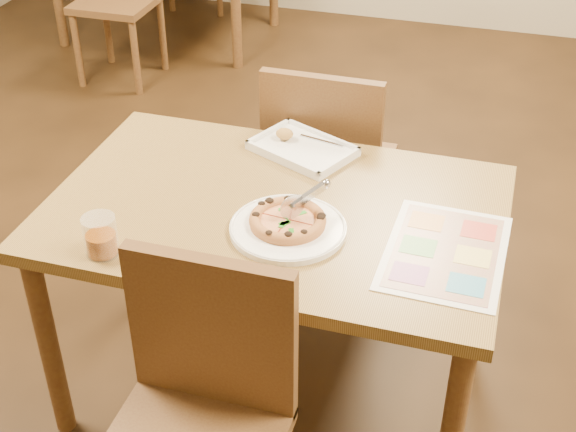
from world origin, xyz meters
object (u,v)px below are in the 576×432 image
(chair_far, at_px, (326,152))
(appetizer_tray, at_px, (301,149))
(pizza, at_px, (288,220))
(plate, at_px, (288,229))
(pizza_cutter, at_px, (304,199))
(menu, at_px, (445,252))
(glass_tumbler, at_px, (101,238))
(dining_table, at_px, (276,230))
(chair_near, at_px, (201,393))

(chair_far, height_order, appetizer_tray, chair_far)
(pizza, bearing_deg, plate, -67.45)
(chair_far, bearing_deg, pizza_cutter, 98.74)
(appetizer_tray, relative_size, menu, 0.85)
(plate, xyz_separation_m, glass_tumbler, (-0.44, -0.24, 0.04))
(menu, bearing_deg, chair_far, 125.81)
(chair_far, xyz_separation_m, menu, (0.50, -0.69, 0.16))
(dining_table, xyz_separation_m, appetizer_tray, (-0.02, 0.32, 0.10))
(pizza, height_order, glass_tumbler, glass_tumbler)
(pizza, height_order, appetizer_tray, appetizer_tray)
(dining_table, distance_m, menu, 0.51)
(dining_table, distance_m, pizza, 0.17)
(appetizer_tray, bearing_deg, menu, -38.59)
(dining_table, xyz_separation_m, menu, (0.50, -0.09, 0.09))
(plate, bearing_deg, chair_far, 95.66)
(chair_near, bearing_deg, plate, 81.82)
(chair_near, height_order, menu, chair_near)
(dining_table, xyz_separation_m, pizza, (0.07, -0.10, 0.11))
(pizza, xyz_separation_m, appetizer_tray, (-0.08, 0.42, -0.02))
(dining_table, relative_size, menu, 3.02)
(chair_near, height_order, chair_far, same)
(menu, bearing_deg, pizza, -177.97)
(pizza_cutter, xyz_separation_m, appetizer_tray, (-0.12, 0.39, -0.07))
(chair_far, distance_m, pizza, 0.73)
(dining_table, relative_size, chair_near, 2.77)
(pizza, relative_size, menu, 0.49)
(appetizer_tray, height_order, glass_tumbler, glass_tumbler)
(chair_far, bearing_deg, appetizer_tray, 86.86)
(chair_near, relative_size, pizza, 2.21)
(chair_far, distance_m, glass_tumbler, 1.04)
(appetizer_tray, relative_size, glass_tumbler, 3.29)
(plate, bearing_deg, dining_table, 122.52)
(dining_table, relative_size, pizza, 6.12)
(pizza_cutter, distance_m, menu, 0.40)
(plate, height_order, pizza_cutter, pizza_cutter)
(pizza, relative_size, pizza_cutter, 1.82)
(chair_near, distance_m, glass_tumbler, 0.49)
(plate, relative_size, menu, 0.74)
(plate, bearing_deg, menu, 3.31)
(chair_near, xyz_separation_m, glass_tumbler, (-0.37, 0.26, 0.20))
(appetizer_tray, bearing_deg, pizza, -79.04)
(pizza_cutter, xyz_separation_m, glass_tumbler, (-0.47, -0.28, -0.04))
(plate, bearing_deg, glass_tumbler, -151.68)
(pizza, bearing_deg, glass_tumbler, -150.52)
(chair_near, distance_m, appetizer_tray, 0.94)
(pizza, relative_size, appetizer_tray, 0.58)
(pizza_cutter, bearing_deg, menu, -50.38)
(menu, bearing_deg, glass_tumbler, -163.21)
(dining_table, height_order, pizza_cutter, pizza_cutter)
(pizza, distance_m, glass_tumbler, 0.50)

